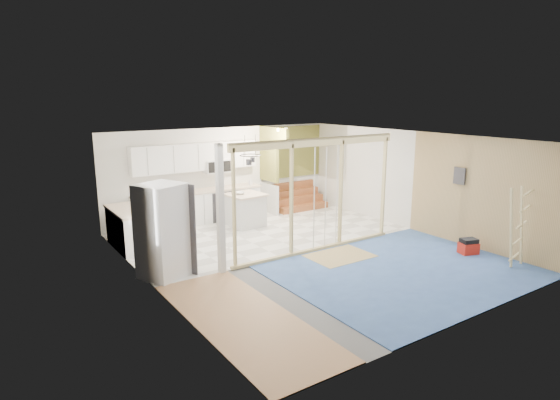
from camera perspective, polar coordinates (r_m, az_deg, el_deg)
room at (r=10.29m, az=3.22°, el=0.33°), size 7.01×8.01×2.61m
floor_overlays at (r=10.73m, az=3.25°, el=-6.31°), size 7.00×8.00×0.03m
stud_frame at (r=10.07m, az=2.01°, el=1.84°), size 4.66×0.14×2.60m
base_cabinets at (r=12.59m, az=-12.07°, el=-1.53°), size 4.45×2.24×0.93m
upper_cabinets at (r=13.04m, az=-9.96°, el=5.10°), size 3.60×0.41×0.85m
green_partition at (r=14.44m, az=0.93°, el=2.50°), size 2.25×1.51×2.60m
pot_rack at (r=11.56m, az=-3.64°, el=5.19°), size 0.52×0.52×0.72m
sheathing_panel at (r=11.50m, az=23.47°, el=0.60°), size 0.02×4.00×2.60m
electrical_panel at (r=11.73m, az=21.04°, el=2.77°), size 0.04×0.30×0.40m
ceiling_light at (r=13.34m, az=0.29°, el=8.57°), size 0.32×0.32×0.08m
fridge at (r=9.32m, az=-14.07°, el=-3.71°), size 1.07×1.03×1.86m
island at (r=12.68m, az=-4.21°, el=-1.26°), size 1.00×1.00×0.90m
bowl at (r=12.55m, az=-4.86°, el=0.84°), size 0.25×0.25×0.06m
soap_bottle_a at (r=12.80m, az=-12.14°, el=1.56°), size 0.16×0.16×0.32m
soap_bottle_b at (r=13.69m, az=-3.61°, el=2.24°), size 0.09×0.09×0.18m
toolbox at (r=11.34m, az=22.00°, el=-5.31°), size 0.46×0.40×0.37m
ladder at (r=10.68m, az=26.99°, el=-2.92°), size 0.93×0.07×1.72m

